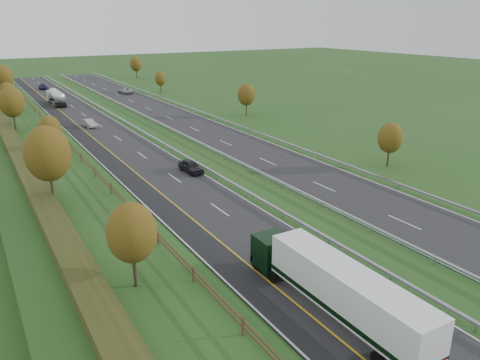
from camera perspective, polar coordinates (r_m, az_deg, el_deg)
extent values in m
plane|color=#224B1A|center=(79.27, -9.15, 5.02)|extent=(400.00, 400.00, 0.00)
cube|color=black|center=(81.52, -15.71, 4.95)|extent=(10.50, 200.00, 0.04)
cube|color=black|center=(87.01, -5.16, 6.44)|extent=(10.50, 200.00, 0.04)
cube|color=black|center=(80.69, -18.27, 4.56)|extent=(3.00, 200.00, 0.04)
cube|color=silver|center=(80.43, -19.17, 4.44)|extent=(0.15, 200.00, 0.01)
cube|color=gold|center=(81.00, -17.24, 4.74)|extent=(0.15, 200.00, 0.01)
cube|color=silver|center=(82.89, -12.35, 5.47)|extent=(0.15, 200.00, 0.01)
cube|color=silver|center=(85.02, -8.25, 6.04)|extent=(0.15, 200.00, 0.01)
cube|color=silver|center=(89.23, -2.22, 6.83)|extent=(0.15, 200.00, 0.01)
cube|color=silver|center=(32.30, 19.14, -17.61)|extent=(0.15, 4.00, 0.01)
cube|color=silver|center=(39.58, 5.86, -9.33)|extent=(0.15, 4.00, 0.01)
cube|color=silver|center=(48.50, 19.39, -4.86)|extent=(0.15, 4.00, 0.01)
cube|color=silver|center=(48.77, -2.48, -3.61)|extent=(0.15, 4.00, 0.01)
cube|color=silver|center=(56.25, 10.19, -0.77)|extent=(0.15, 4.00, 0.01)
cube|color=silver|center=(58.98, -8.00, 0.28)|extent=(0.15, 4.00, 0.01)
cube|color=silver|center=(65.30, 3.38, 2.28)|extent=(0.15, 4.00, 0.01)
cube|color=silver|center=(69.76, -11.85, 2.99)|extent=(0.15, 4.00, 0.01)
cube|color=silver|center=(75.18, -1.72, 4.53)|extent=(0.15, 4.00, 0.01)
cube|color=silver|center=(80.89, -14.67, 4.96)|extent=(0.15, 4.00, 0.01)
cube|color=silver|center=(85.61, -5.63, 6.23)|extent=(0.15, 4.00, 0.01)
cube|color=silver|center=(92.23, -16.81, 6.44)|extent=(0.15, 4.00, 0.01)
cube|color=silver|center=(96.40, -8.70, 7.54)|extent=(0.15, 4.00, 0.01)
cube|color=silver|center=(103.72, -18.49, 7.59)|extent=(0.15, 4.00, 0.01)
cube|color=silver|center=(107.44, -11.15, 8.56)|extent=(0.15, 4.00, 0.01)
cube|color=silver|center=(115.32, -19.84, 8.50)|extent=(0.15, 4.00, 0.01)
cube|color=silver|center=(118.68, -13.15, 9.39)|extent=(0.15, 4.00, 0.01)
cube|color=silver|center=(126.99, -20.94, 9.24)|extent=(0.15, 4.00, 0.01)
cube|color=silver|center=(130.05, -14.82, 10.05)|extent=(0.15, 4.00, 0.01)
cube|color=silver|center=(138.72, -21.87, 9.86)|extent=(0.15, 4.00, 0.01)
cube|color=silver|center=(141.52, -16.22, 10.61)|extent=(0.15, 4.00, 0.01)
cube|color=silver|center=(150.49, -22.65, 10.38)|extent=(0.15, 4.00, 0.01)
cube|color=silver|center=(153.08, -17.41, 11.08)|extent=(0.15, 4.00, 0.01)
cube|color=silver|center=(162.29, -23.32, 10.82)|extent=(0.15, 4.00, 0.01)
cube|color=silver|center=(164.69, -18.44, 11.47)|extent=(0.15, 4.00, 0.01)
cube|color=silver|center=(174.12, -23.90, 11.20)|extent=(0.15, 4.00, 0.01)
cube|color=silver|center=(176.36, -19.33, 11.82)|extent=(0.15, 4.00, 0.01)
cube|color=#224B1A|center=(79.14, -24.86, 4.22)|extent=(12.00, 200.00, 2.00)
cube|color=#293315|center=(78.66, -26.46, 5.07)|extent=(2.20, 180.00, 1.10)
cube|color=#422B19|center=(79.33, -21.80, 5.81)|extent=(0.08, 184.00, 0.10)
cube|color=#422B19|center=(79.25, -21.84, 6.09)|extent=(0.08, 184.00, 0.10)
cube|color=#422B19|center=(27.25, 0.37, -17.36)|extent=(0.12, 0.12, 1.20)
cube|color=#422B19|center=(32.09, -5.72, -11.35)|extent=(0.12, 0.12, 1.20)
cube|color=#422B19|center=(37.43, -9.98, -6.90)|extent=(0.12, 0.12, 1.20)
cube|color=#422B19|center=(43.10, -13.09, -3.57)|extent=(0.12, 0.12, 1.20)
cube|color=#422B19|center=(48.97, -15.45, -1.01)|extent=(0.12, 0.12, 1.20)
cube|color=#422B19|center=(54.98, -17.30, 0.99)|extent=(0.12, 0.12, 1.20)
cube|color=#422B19|center=(61.09, -18.79, 2.59)|extent=(0.12, 0.12, 1.20)
cube|color=#422B19|center=(67.28, -20.00, 3.90)|extent=(0.12, 0.12, 1.20)
cube|color=#422B19|center=(73.52, -21.01, 4.99)|extent=(0.12, 0.12, 1.20)
cube|color=#422B19|center=(79.80, -21.87, 5.91)|extent=(0.12, 0.12, 1.20)
cube|color=#422B19|center=(86.11, -22.60, 6.69)|extent=(0.12, 0.12, 1.20)
cube|color=#422B19|center=(92.45, -23.23, 7.36)|extent=(0.12, 0.12, 1.20)
cube|color=#422B19|center=(98.81, -23.79, 7.95)|extent=(0.12, 0.12, 1.20)
cube|color=#422B19|center=(105.19, -24.28, 8.46)|extent=(0.12, 0.12, 1.20)
cube|color=#422B19|center=(111.58, -24.71, 8.91)|extent=(0.12, 0.12, 1.20)
cube|color=#422B19|center=(117.99, -25.10, 9.32)|extent=(0.12, 0.12, 1.20)
cube|color=#422B19|center=(124.40, -25.45, 9.68)|extent=(0.12, 0.12, 1.20)
cube|color=#422B19|center=(130.82, -25.76, 10.01)|extent=(0.12, 0.12, 1.20)
cube|color=#422B19|center=(137.25, -26.05, 10.31)|extent=(0.12, 0.12, 1.20)
cube|color=#422B19|center=(143.69, -26.31, 10.57)|extent=(0.12, 0.12, 1.20)
cube|color=#422B19|center=(150.13, -26.55, 10.82)|extent=(0.12, 0.12, 1.20)
cube|color=#422B19|center=(156.58, -26.77, 11.05)|extent=(0.12, 0.12, 1.20)
cube|color=#422B19|center=(163.03, -26.97, 11.25)|extent=(0.12, 0.12, 1.20)
cube|color=#422B19|center=(169.48, -27.16, 11.45)|extent=(0.12, 0.12, 1.20)
cube|color=#989BA1|center=(82.96, -11.95, 5.91)|extent=(0.32, 200.00, 0.18)
cube|color=#989BA1|center=(34.39, 26.85, -15.83)|extent=(0.10, 0.14, 0.56)
cube|color=#989BA1|center=(37.75, 17.91, -11.34)|extent=(0.10, 0.14, 0.56)
cube|color=#989BA1|center=(42.02, 10.82, -7.48)|extent=(0.10, 0.14, 0.56)
cube|color=#989BA1|center=(46.95, 5.23, -4.29)|extent=(0.10, 0.14, 0.56)
cube|color=#989BA1|center=(52.35, 0.78, -1.71)|extent=(0.10, 0.14, 0.56)
cube|color=#989BA1|center=(58.10, -2.81, 0.39)|extent=(0.10, 0.14, 0.56)
cube|color=#989BA1|center=(64.10, -5.74, 2.10)|extent=(0.10, 0.14, 0.56)
cube|color=#989BA1|center=(70.28, -8.17, 3.51)|extent=(0.10, 0.14, 0.56)
cube|color=#989BA1|center=(76.60, -10.20, 4.69)|extent=(0.10, 0.14, 0.56)
cube|color=#989BA1|center=(83.03, -11.93, 5.68)|extent=(0.10, 0.14, 0.56)
cube|color=#989BA1|center=(89.55, -13.41, 6.52)|extent=(0.10, 0.14, 0.56)
cube|color=#989BA1|center=(96.13, -14.70, 7.25)|extent=(0.10, 0.14, 0.56)
cube|color=#989BA1|center=(102.77, -15.82, 7.88)|extent=(0.10, 0.14, 0.56)
cube|color=#989BA1|center=(109.46, -16.81, 8.43)|extent=(0.10, 0.14, 0.56)
cube|color=#989BA1|center=(116.18, -17.69, 8.91)|extent=(0.10, 0.14, 0.56)
cube|color=#989BA1|center=(122.93, -18.47, 9.34)|extent=(0.10, 0.14, 0.56)
cube|color=#989BA1|center=(129.71, -19.17, 9.72)|extent=(0.10, 0.14, 0.56)
cube|color=#989BA1|center=(136.51, -19.81, 10.07)|extent=(0.10, 0.14, 0.56)
cube|color=#989BA1|center=(143.33, -20.38, 10.38)|extent=(0.10, 0.14, 0.56)
cube|color=#989BA1|center=(150.17, -20.91, 10.66)|extent=(0.10, 0.14, 0.56)
cube|color=#989BA1|center=(157.02, -21.38, 10.91)|extent=(0.10, 0.14, 0.56)
cube|color=#989BA1|center=(163.88, -21.82, 11.15)|extent=(0.10, 0.14, 0.56)
cube|color=#989BA1|center=(170.76, -22.23, 11.36)|extent=(0.10, 0.14, 0.56)
cube|color=#989BA1|center=(177.64, -22.60, 11.56)|extent=(0.10, 0.14, 0.56)
cube|color=#989BA1|center=(84.66, -8.67, 6.36)|extent=(0.32, 200.00, 0.18)
cube|color=#989BA1|center=(41.37, 22.72, -9.16)|extent=(0.10, 0.14, 0.56)
cube|color=#989BA1|center=(45.30, 15.73, -5.86)|extent=(0.10, 0.14, 0.56)
cube|color=#989BA1|center=(49.91, 10.01, -3.07)|extent=(0.10, 0.14, 0.56)
cube|color=#989BA1|center=(55.02, 5.32, -0.75)|extent=(0.10, 0.14, 0.56)
cube|color=#989BA1|center=(60.51, 1.46, 1.17)|extent=(0.10, 0.14, 0.56)
cube|color=#989BA1|center=(66.29, -1.74, 2.76)|extent=(0.10, 0.14, 0.56)
cube|color=#989BA1|center=(72.28, -4.43, 4.08)|extent=(0.10, 0.14, 0.56)
cube|color=#989BA1|center=(78.45, -6.71, 5.20)|extent=(0.10, 0.14, 0.56)
cube|color=#989BA1|center=(84.74, -8.66, 6.14)|extent=(0.10, 0.14, 0.56)
cube|color=#989BA1|center=(91.13, -10.35, 6.94)|extent=(0.10, 0.14, 0.56)
cube|color=#989BA1|center=(97.61, -11.81, 7.64)|extent=(0.10, 0.14, 0.56)
cube|color=#989BA1|center=(104.16, -13.10, 8.24)|extent=(0.10, 0.14, 0.56)
cube|color=#989BA1|center=(110.76, -14.24, 8.77)|extent=(0.10, 0.14, 0.56)
cube|color=#989BA1|center=(117.40, -15.25, 9.23)|extent=(0.10, 0.14, 0.56)
cube|color=#989BA1|center=(124.09, -16.15, 9.65)|extent=(0.10, 0.14, 0.56)
cube|color=#989BA1|center=(130.81, -16.97, 10.01)|extent=(0.10, 0.14, 0.56)
cube|color=#989BA1|center=(137.56, -17.70, 10.35)|extent=(0.10, 0.14, 0.56)
cube|color=#989BA1|center=(144.33, -18.37, 10.64)|extent=(0.10, 0.14, 0.56)
cube|color=#989BA1|center=(151.12, -18.98, 10.91)|extent=(0.10, 0.14, 0.56)
cube|color=#989BA1|center=(157.93, -19.54, 11.16)|extent=(0.10, 0.14, 0.56)
cube|color=#989BA1|center=(164.75, -20.05, 11.39)|extent=(0.10, 0.14, 0.56)
cube|color=#989BA1|center=(171.59, -20.53, 11.59)|extent=(0.10, 0.14, 0.56)
cube|color=#989BA1|center=(178.45, -20.96, 11.78)|extent=(0.10, 0.14, 0.56)
cube|color=#989BA1|center=(89.47, -1.80, 7.24)|extent=(0.32, 200.00, 0.18)
cube|color=#989BA1|center=(57.68, 18.77, -0.77)|extent=(0.10, 0.14, 0.56)
cube|color=#989BA1|center=(67.07, 9.84, 2.68)|extent=(0.10, 0.14, 0.56)
cube|color=#989BA1|center=(77.85, 3.20, 5.19)|extent=(0.10, 0.14, 0.56)
cube|color=#989BA1|center=(89.54, -1.80, 7.03)|extent=(0.10, 0.14, 0.56)
cube|color=#989BA1|center=(101.80, -5.64, 8.40)|extent=(0.10, 0.14, 0.56)
cube|color=#989BA1|center=(114.47, -8.67, 9.44)|extent=(0.10, 0.14, 0.56)
cube|color=#989BA1|center=(127.41, -11.10, 10.26)|extent=(0.10, 0.14, 0.56)
cube|color=#989BA1|center=(140.56, -13.09, 10.91)|extent=(0.10, 0.14, 0.56)
cube|color=#989BA1|center=(153.86, -14.74, 11.44)|extent=(0.10, 0.14, 0.56)
cube|color=#989BA1|center=(167.27, -16.13, 11.88)|extent=(0.10, 0.14, 0.56)
cube|color=#989BA1|center=(180.78, -17.32, 12.24)|extent=(0.10, 0.14, 0.56)
cylinder|color=#2D2116|center=(31.96, -12.71, -10.62)|extent=(0.24, 0.24, 2.43)
ellipsoid|color=#4A3610|center=(30.75, -13.07, -6.28)|extent=(3.24, 3.24, 4.05)
cylinder|color=#2D2116|center=(47.68, -21.90, -1.02)|extent=(0.24, 0.24, 3.15)
ellipsoid|color=#4A3610|center=(46.69, -22.42, 2.98)|extent=(4.20, 4.20, 5.25)
cylinder|color=#2D2116|center=(65.35, -21.92, 3.69)|extent=(0.24, 0.24, 2.16)
ellipsoid|color=#4A3610|center=(64.82, -22.18, 5.71)|extent=(2.88, 2.88, 3.60)
cylinder|color=#2D2116|center=(82.51, -25.77, 6.37)|extent=(0.24, 0.24, 2.88)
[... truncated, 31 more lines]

